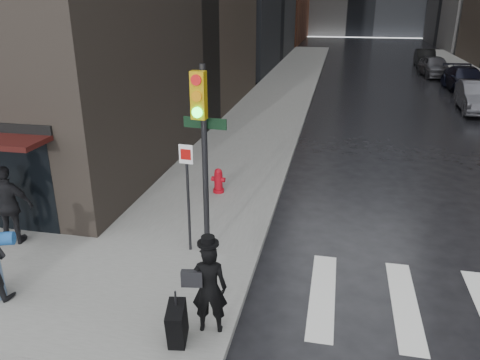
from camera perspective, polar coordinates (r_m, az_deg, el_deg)
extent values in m
plane|color=black|center=(9.79, -11.85, -14.30)|extent=(140.00, 140.00, 0.00)
cube|color=slate|center=(34.83, 6.10, 11.96)|extent=(4.00, 50.00, 0.15)
cube|color=silver|center=(9.94, 10.03, -13.49)|extent=(0.50, 3.00, 0.01)
cube|color=silver|center=(10.07, 19.43, -14.02)|extent=(0.50, 3.00, 0.01)
imported|color=black|center=(8.21, -3.77, -13.04)|extent=(0.68, 0.50, 1.70)
cylinder|color=black|center=(7.75, -3.92, -7.72)|extent=(0.36, 0.36, 0.05)
cylinder|color=black|center=(7.72, -3.93, -7.33)|extent=(0.23, 0.23, 0.14)
cube|color=black|center=(8.07, -5.89, -11.85)|extent=(0.38, 0.17, 0.29)
cube|color=black|center=(8.23, -7.68, -17.03)|extent=(0.39, 0.70, 0.86)
cylinder|color=black|center=(7.95, -7.85, -14.47)|extent=(0.03, 0.03, 0.40)
cylinder|color=#1B4F98|center=(9.98, -27.16, -6.40)|extent=(0.54, 0.40, 0.26)
imported|color=black|center=(12.16, -26.31, -2.82)|extent=(1.19, 0.65, 1.93)
cylinder|color=black|center=(10.06, -4.28, 1.82)|extent=(0.13, 0.13, 4.26)
cube|color=#C99D0D|center=(9.45, -5.06, 10.24)|extent=(0.31, 0.22, 0.96)
cylinder|color=red|center=(9.30, -5.37, 12.05)|extent=(0.22, 0.07, 0.21)
cylinder|color=orange|center=(9.35, -5.31, 10.11)|extent=(0.22, 0.07, 0.21)
cylinder|color=#19E533|center=(9.42, -5.24, 8.21)|extent=(0.22, 0.07, 0.21)
cylinder|color=black|center=(10.53, -6.32, -2.33)|extent=(0.06, 0.06, 2.56)
cube|color=white|center=(10.13, -6.61, 3.14)|extent=(0.32, 0.05, 0.43)
cube|color=black|center=(9.88, -4.30, 6.94)|extent=(0.96, 0.12, 0.23)
cylinder|color=#A10915|center=(14.16, -2.63, -1.27)|extent=(0.33, 0.33, 0.10)
cylinder|color=#A10915|center=(14.06, -2.65, -0.30)|extent=(0.25, 0.25, 0.62)
sphere|color=#A10915|center=(13.94, -2.67, 0.97)|extent=(0.23, 0.23, 0.23)
cylinder|color=#A10915|center=(14.02, -2.65, 0.09)|extent=(0.43, 0.19, 0.14)
imported|color=#45454B|center=(28.01, 26.96, 9.01)|extent=(1.95, 4.82, 1.56)
imported|color=black|center=(34.04, 25.77, 10.98)|extent=(2.35, 5.35, 1.53)
imported|color=#3D3D42|center=(39.80, 22.64, 12.69)|extent=(2.15, 4.73, 1.57)
imported|color=black|center=(45.83, 21.62, 13.68)|extent=(1.74, 4.51, 1.47)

